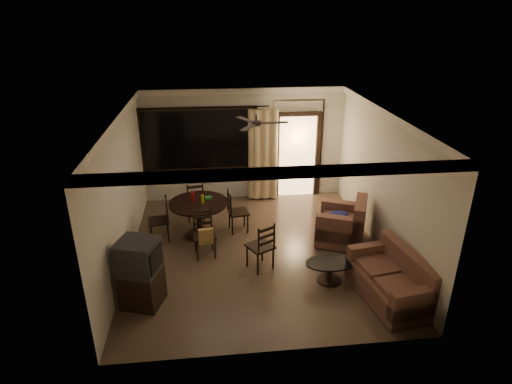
{
  "coord_description": "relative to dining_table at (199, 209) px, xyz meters",
  "views": [
    {
      "loc": [
        -0.83,
        -7.42,
        4.56
      ],
      "look_at": [
        0.02,
        0.2,
        1.22
      ],
      "focal_mm": 30.0,
      "sensor_mm": 36.0,
      "label": 1
    }
  ],
  "objects": [
    {
      "name": "dining_chair_north",
      "position": [
        -0.1,
        0.78,
        -0.33
      ],
      "size": [
        0.47,
        0.47,
        0.95
      ],
      "rotation": [
        0.0,
        0.0,
        3.27
      ],
      "color": "black",
      "rests_on": "ground"
    },
    {
      "name": "side_chair",
      "position": [
        1.15,
        -1.41,
        -0.32
      ],
      "size": [
        0.59,
        0.59,
        0.98
      ],
      "rotation": [
        0.0,
        0.0,
        3.64
      ],
      "color": "black",
      "rests_on": "ground"
    },
    {
      "name": "coffee_table",
      "position": [
        2.33,
        -1.96,
        -0.35
      ],
      "size": [
        0.89,
        0.54,
        0.39
      ],
      "rotation": [
        0.0,
        0.0,
        -0.25
      ],
      "color": "black",
      "rests_on": "ground"
    },
    {
      "name": "sofa",
      "position": [
        3.24,
        -2.55,
        -0.28
      ],
      "size": [
        1.07,
        1.68,
        0.84
      ],
      "rotation": [
        0.0,
        0.0,
        0.16
      ],
      "color": "#4C2B23",
      "rests_on": "ground"
    },
    {
      "name": "dining_chair_east",
      "position": [
        0.83,
        0.11,
        -0.33
      ],
      "size": [
        0.47,
        0.47,
        0.95
      ],
      "rotation": [
        0.0,
        0.0,
        1.7
      ],
      "color": "black",
      "rests_on": "ground"
    },
    {
      "name": "dining_chair_west",
      "position": [
        -0.83,
        -0.11,
        -0.33
      ],
      "size": [
        0.47,
        0.47,
        0.95
      ],
      "rotation": [
        0.0,
        0.0,
        -1.44
      ],
      "color": "black",
      "rests_on": "ground"
    },
    {
      "name": "tv_cabinet",
      "position": [
        -0.92,
        -2.24,
        -0.02
      ],
      "size": [
        0.76,
        0.72,
        1.18
      ],
      "rotation": [
        0.0,
        0.0,
        -0.32
      ],
      "color": "black",
      "rests_on": "ground"
    },
    {
      "name": "room_shell",
      "position": [
        1.72,
        0.97,
        1.21
      ],
      "size": [
        5.5,
        6.7,
        5.5
      ],
      "color": "beige",
      "rests_on": "ground"
    },
    {
      "name": "dining_table",
      "position": [
        0.0,
        0.0,
        0.0
      ],
      "size": [
        1.25,
        1.25,
        1.0
      ],
      "rotation": [
        0.0,
        0.0,
        0.13
      ],
      "color": "black",
      "rests_on": "ground"
    },
    {
      "name": "armchair",
      "position": [
        2.98,
        -0.62,
        -0.22
      ],
      "size": [
        1.23,
        1.23,
        0.95
      ],
      "rotation": [
        0.0,
        0.0,
        -0.4
      ],
      "color": "#4C2B23",
      "rests_on": "ground"
    },
    {
      "name": "dining_chair_south",
      "position": [
        0.11,
        -0.85,
        -0.31
      ],
      "size": [
        0.47,
        0.52,
        0.95
      ],
      "rotation": [
        0.0,
        0.0,
        0.13
      ],
      "color": "black",
      "rests_on": "ground"
    },
    {
      "name": "ground",
      "position": [
        1.13,
        -0.81,
        -0.62
      ],
      "size": [
        5.5,
        5.5,
        0.0
      ],
      "primitive_type": "plane",
      "color": "#7F6651",
      "rests_on": "ground"
    }
  ]
}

